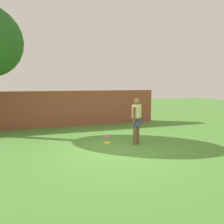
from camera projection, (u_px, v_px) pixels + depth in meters
The scene contains 5 objects.
ground_plane at pixel (115, 151), 6.82m from camera, with size 40.00×40.00×0.00m, color #4C8433.
brick_wall at pixel (56, 109), 10.61m from camera, with size 10.26×0.50×1.77m, color brown.
person at pixel (137, 119), 7.51m from camera, with size 0.41×0.41×1.62m.
frisbee_pink at pixel (106, 136), 8.62m from camera, with size 0.27×0.27×0.02m, color pink.
frisbee_yellow at pixel (107, 143), 7.71m from camera, with size 0.27×0.27×0.02m, color yellow.
Camera 1 is at (-2.11, -6.25, 2.14)m, focal length 34.25 mm.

